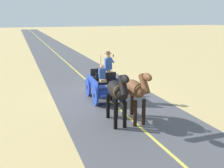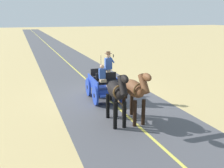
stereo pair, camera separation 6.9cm
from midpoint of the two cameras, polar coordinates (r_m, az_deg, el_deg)
The scene contains 6 objects.
ground_plane at distance 13.23m, azimuth -1.88°, elevation -2.59°, with size 200.00×200.00×0.00m, color tan.
road_surface at distance 13.23m, azimuth -1.88°, elevation -2.57°, with size 5.32×160.00×0.01m, color #4C4C51.
road_centre_stripe at distance 13.23m, azimuth -1.88°, elevation -2.55°, with size 0.12×160.00×0.00m, color #DBCC4C.
horse_drawn_carriage at distance 12.33m, azimuth -1.68°, elevation 0.02°, with size 1.52×4.51×2.50m.
horse_near_side at distance 9.57m, azimuth 5.60°, elevation -1.44°, with size 0.58×2.13×2.21m.
horse_off_side at distance 9.31m, azimuth 1.30°, elevation -1.87°, with size 0.70×2.14×2.21m.
Camera 2 is at (4.03, 11.93, 4.09)m, focal length 38.81 mm.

